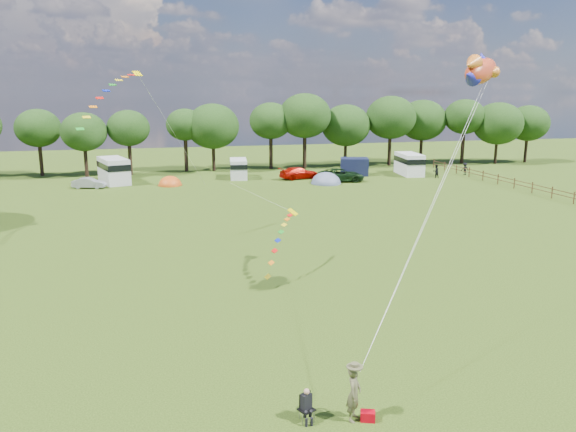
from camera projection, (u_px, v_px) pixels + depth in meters
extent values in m
plane|color=black|center=(336.00, 353.00, 22.82)|extent=(180.00, 180.00, 0.00)
cylinder|color=black|center=(41.00, 160.00, 70.91)|extent=(0.47, 0.47, 3.90)
ellipsoid|color=black|center=(38.00, 128.00, 70.03)|extent=(5.58, 5.58, 4.74)
cylinder|color=black|center=(86.00, 163.00, 69.42)|extent=(0.44, 0.44, 3.56)
ellipsoid|color=black|center=(84.00, 132.00, 68.58)|extent=(5.56, 5.56, 4.73)
cylinder|color=black|center=(130.00, 160.00, 71.55)|extent=(0.47, 0.47, 3.95)
ellipsoid|color=black|center=(128.00, 128.00, 70.69)|extent=(5.33, 5.33, 4.53)
cylinder|color=black|center=(186.00, 155.00, 74.92)|extent=(0.50, 0.50, 4.33)
ellipsoid|color=black|center=(185.00, 125.00, 74.06)|extent=(4.95, 4.95, 4.21)
cylinder|color=black|center=(214.00, 158.00, 75.46)|extent=(0.43, 0.43, 3.31)
ellipsoid|color=black|center=(213.00, 126.00, 74.54)|extent=(7.03, 7.03, 5.98)
cylinder|color=black|center=(271.00, 153.00, 77.48)|extent=(0.50, 0.50, 4.36)
ellipsoid|color=black|center=(271.00, 121.00, 76.53)|extent=(5.84, 5.84, 4.97)
cylinder|color=black|center=(305.00, 152.00, 77.73)|extent=(0.51, 0.51, 4.55)
ellipsoid|color=black|center=(305.00, 116.00, 76.66)|extent=(7.15, 7.15, 6.08)
cylinder|color=black|center=(345.00, 155.00, 80.03)|extent=(0.42, 0.42, 3.21)
ellipsoid|color=black|center=(346.00, 125.00, 79.13)|extent=(6.90, 6.90, 5.86)
cylinder|color=black|center=(389.00, 151.00, 80.86)|extent=(0.48, 0.48, 4.17)
ellipsoid|color=black|center=(391.00, 117.00, 79.83)|extent=(7.16, 7.16, 6.09)
cylinder|color=black|center=(421.00, 150.00, 84.17)|extent=(0.45, 0.45, 3.66)
ellipsoid|color=black|center=(422.00, 120.00, 83.20)|extent=(7.05, 7.05, 5.99)
cylinder|color=black|center=(463.00, 148.00, 82.98)|extent=(0.52, 0.52, 4.65)
ellipsoid|color=black|center=(465.00, 117.00, 82.00)|extent=(5.96, 5.96, 5.06)
cylinder|color=black|center=(496.00, 153.00, 83.02)|extent=(0.42, 0.42, 3.19)
ellipsoid|color=black|center=(498.00, 124.00, 82.09)|extent=(7.23, 7.23, 6.14)
cylinder|color=black|center=(526.00, 151.00, 84.65)|extent=(0.44, 0.44, 3.52)
ellipsoid|color=black|center=(528.00, 123.00, 83.77)|extent=(6.22, 6.22, 5.28)
cylinder|color=#472D19|center=(574.00, 198.00, 53.07)|extent=(0.12, 0.12, 1.20)
cylinder|color=#472D19|center=(552.00, 192.00, 55.91)|extent=(0.12, 0.12, 1.20)
cylinder|color=#472D19|center=(563.00, 192.00, 54.41)|extent=(0.08, 3.00, 0.08)
cylinder|color=#472D19|center=(563.00, 196.00, 54.50)|extent=(0.08, 3.00, 0.08)
cylinder|color=#472D19|center=(532.00, 188.00, 58.75)|extent=(0.12, 0.12, 1.20)
cylinder|color=#472D19|center=(542.00, 187.00, 57.25)|extent=(0.08, 3.00, 0.08)
cylinder|color=#472D19|center=(542.00, 190.00, 57.34)|extent=(0.08, 3.00, 0.08)
cylinder|color=#472D19|center=(514.00, 183.00, 61.59)|extent=(0.12, 0.12, 1.20)
cylinder|color=#472D19|center=(523.00, 182.00, 60.09)|extent=(0.08, 3.00, 0.08)
cylinder|color=#472D19|center=(523.00, 186.00, 60.18)|extent=(0.08, 3.00, 0.08)
cylinder|color=#472D19|center=(498.00, 179.00, 64.43)|extent=(0.12, 0.12, 1.20)
cylinder|color=#472D19|center=(506.00, 178.00, 62.93)|extent=(0.08, 3.00, 0.08)
cylinder|color=#472D19|center=(506.00, 182.00, 63.02)|extent=(0.08, 3.00, 0.08)
cylinder|color=#472D19|center=(483.00, 176.00, 67.27)|extent=(0.12, 0.12, 1.20)
cylinder|color=#472D19|center=(491.00, 174.00, 65.77)|extent=(0.08, 3.00, 0.08)
cylinder|color=#472D19|center=(490.00, 178.00, 65.86)|extent=(0.08, 3.00, 0.08)
cylinder|color=#472D19|center=(469.00, 172.00, 70.11)|extent=(0.12, 0.12, 1.20)
cylinder|color=#472D19|center=(476.00, 171.00, 68.61)|extent=(0.08, 3.00, 0.08)
cylinder|color=#472D19|center=(476.00, 174.00, 68.70)|extent=(0.08, 3.00, 0.08)
cylinder|color=#472D19|center=(456.00, 169.00, 72.95)|extent=(0.12, 0.12, 1.20)
cylinder|color=#472D19|center=(463.00, 168.00, 71.45)|extent=(0.08, 3.00, 0.08)
cylinder|color=#472D19|center=(463.00, 171.00, 71.54)|extent=(0.08, 3.00, 0.08)
cylinder|color=#472D19|center=(445.00, 166.00, 75.79)|extent=(0.12, 0.12, 1.20)
cylinder|color=#472D19|center=(451.00, 165.00, 74.29)|extent=(0.08, 3.00, 0.08)
cylinder|color=#472D19|center=(450.00, 168.00, 74.38)|extent=(0.08, 3.00, 0.08)
cylinder|color=#472D19|center=(434.00, 164.00, 78.63)|extent=(0.12, 0.12, 1.20)
cylinder|color=#472D19|center=(439.00, 162.00, 77.13)|extent=(0.08, 3.00, 0.08)
cylinder|color=#472D19|center=(439.00, 165.00, 77.22)|extent=(0.08, 3.00, 0.08)
imported|color=gray|center=(89.00, 183.00, 61.80)|extent=(3.53, 1.98, 1.18)
imported|color=#9C0A01|center=(299.00, 173.00, 68.51)|extent=(5.08, 2.94, 1.43)
imported|color=black|center=(341.00, 175.00, 66.50)|extent=(5.99, 3.59, 1.53)
cube|color=silver|center=(114.00, 171.00, 65.22)|extent=(3.99, 6.31, 2.92)
cube|color=black|center=(113.00, 165.00, 65.09)|extent=(4.07, 6.43, 0.69)
cylinder|color=black|center=(118.00, 182.00, 63.89)|extent=(0.87, 0.52, 0.82)
cylinder|color=black|center=(111.00, 177.00, 67.00)|extent=(0.87, 0.52, 0.82)
cube|color=silver|center=(238.00, 169.00, 69.11)|extent=(2.59, 4.87, 2.33)
cube|color=black|center=(238.00, 165.00, 69.01)|extent=(2.64, 4.97, 0.55)
cylinder|color=black|center=(239.00, 177.00, 67.87)|extent=(0.68, 0.33, 0.65)
cylinder|color=black|center=(238.00, 174.00, 70.71)|extent=(0.68, 0.33, 0.65)
cube|color=white|center=(409.00, 164.00, 71.94)|extent=(3.01, 5.71, 2.73)
cube|color=black|center=(409.00, 160.00, 71.82)|extent=(3.07, 5.83, 0.65)
cylinder|color=black|center=(413.00, 174.00, 70.48)|extent=(0.80, 0.38, 0.77)
cylinder|color=black|center=(405.00, 170.00, 73.81)|extent=(0.80, 0.38, 0.77)
ellipsoid|color=#C54B13|center=(170.00, 185.00, 63.85)|extent=(2.58, 2.97, 2.12)
cylinder|color=#C54B13|center=(170.00, 185.00, 63.85)|extent=(2.71, 2.71, 0.08)
ellipsoid|color=slate|center=(326.00, 183.00, 65.11)|extent=(3.36, 3.87, 2.63)
cylinder|color=slate|center=(326.00, 183.00, 65.10)|extent=(3.53, 3.53, 0.08)
cube|color=#121632|center=(354.00, 167.00, 71.66)|extent=(4.18, 3.76, 2.17)
imported|color=brown|center=(354.00, 394.00, 17.99)|extent=(0.75, 0.80, 1.84)
cylinder|color=#99999E|center=(302.00, 420.00, 17.82)|extent=(0.02, 0.02, 0.40)
cylinder|color=#99999E|center=(314.00, 418.00, 17.91)|extent=(0.02, 0.02, 0.40)
cylinder|color=#99999E|center=(299.00, 413.00, 18.19)|extent=(0.02, 0.02, 0.40)
cylinder|color=#99999E|center=(311.00, 411.00, 18.28)|extent=(0.02, 0.02, 0.40)
cube|color=black|center=(307.00, 410.00, 18.01)|extent=(0.60, 0.59, 0.04)
cube|color=black|center=(305.00, 399.00, 18.15)|extent=(0.43, 0.23, 0.48)
cube|color=black|center=(306.00, 401.00, 17.98)|extent=(0.39, 0.33, 0.51)
sphere|color=tan|center=(307.00, 392.00, 17.89)|extent=(0.19, 0.19, 0.19)
cube|color=#A8000D|center=(368.00, 416.00, 18.08)|extent=(0.55, 0.45, 0.33)
ellipsoid|color=#B93719|center=(481.00, 71.00, 25.35)|extent=(2.91, 2.57, 1.65)
ellipsoid|color=#F09E0B|center=(480.00, 74.00, 25.38)|extent=(1.82, 1.59, 0.90)
cone|color=orange|center=(471.00, 64.00, 24.35)|extent=(1.24, 1.18, 0.87)
cone|color=#1A19A6|center=(470.00, 76.00, 24.46)|extent=(1.24, 1.18, 0.87)
cone|color=#1A19A6|center=(482.00, 59.00, 25.30)|extent=(0.92, 0.95, 0.74)
sphere|color=white|center=(482.00, 68.00, 26.25)|extent=(0.27, 0.27, 0.27)
sphere|color=black|center=(482.00, 68.00, 26.33)|extent=(0.14, 0.14, 0.14)
cube|color=#EFD000|center=(137.00, 73.00, 39.14)|extent=(0.74, 0.71, 0.35)
cube|color=red|center=(131.00, 75.00, 38.64)|extent=(0.55, 0.45, 0.10)
cube|color=orange|center=(125.00, 77.00, 38.15)|extent=(0.55, 0.45, 0.11)
cube|color=yellow|center=(119.00, 80.00, 37.68)|extent=(0.55, 0.45, 0.12)
cube|color=#198C1E|center=(113.00, 85.00, 37.22)|extent=(0.55, 0.45, 0.13)
cube|color=#0C1EB2|center=(106.00, 91.00, 36.78)|extent=(0.55, 0.44, 0.14)
cube|color=red|center=(100.00, 98.00, 36.36)|extent=(0.54, 0.44, 0.14)
cube|color=orange|center=(93.00, 107.00, 35.96)|extent=(0.54, 0.43, 0.15)
cube|color=yellow|center=(87.00, 117.00, 35.57)|extent=(0.54, 0.43, 0.16)
cube|color=#198C1E|center=(80.00, 129.00, 35.20)|extent=(0.54, 0.42, 0.17)
cube|color=#ECD400|center=(293.00, 212.00, 34.39)|extent=(0.78, 0.81, 0.38)
cube|color=red|center=(290.00, 215.00, 33.82)|extent=(0.50, 0.60, 0.11)
cube|color=orange|center=(287.00, 219.00, 33.26)|extent=(0.50, 0.60, 0.12)
cube|color=yellow|center=(284.00, 225.00, 32.71)|extent=(0.49, 0.59, 0.13)
cube|color=#198C1E|center=(281.00, 232.00, 32.18)|extent=(0.49, 0.59, 0.14)
cube|color=#0C1EB2|center=(278.00, 240.00, 31.67)|extent=(0.49, 0.59, 0.15)
cube|color=red|center=(275.00, 251.00, 31.18)|extent=(0.48, 0.59, 0.16)
cube|color=orange|center=(271.00, 263.00, 30.70)|extent=(0.48, 0.58, 0.16)
cube|color=yellow|center=(268.00, 277.00, 30.25)|extent=(0.47, 0.58, 0.17)
imported|color=black|center=(436.00, 171.00, 69.17)|extent=(0.87, 0.61, 1.66)
imported|color=black|center=(465.00, 169.00, 71.72)|extent=(1.03, 0.49, 1.59)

